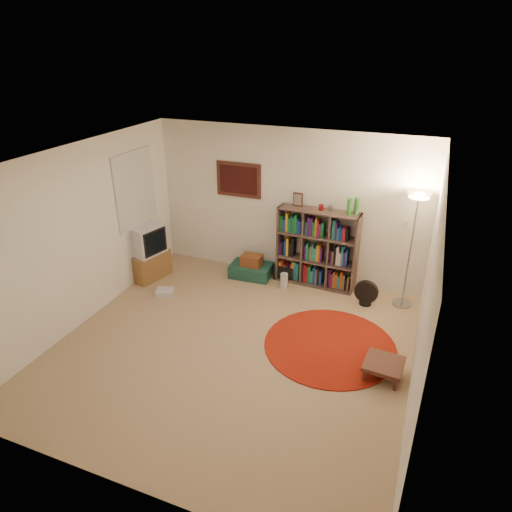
{
  "coord_description": "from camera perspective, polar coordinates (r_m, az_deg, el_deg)",
  "views": [
    {
      "loc": [
        2.1,
        -4.47,
        3.72
      ],
      "look_at": [
        0.1,
        0.6,
        1.1
      ],
      "focal_mm": 32.0,
      "sensor_mm": 36.0,
      "label": 1
    }
  ],
  "objects": [
    {
      "name": "red_rug",
      "position": [
        6.27,
        9.21,
        -10.97
      ],
      "size": [
        1.75,
        1.75,
        0.02
      ],
      "color": "maroon",
      "rests_on": "ground"
    },
    {
      "name": "suitcase",
      "position": [
        7.82,
        -0.62,
        -1.81
      ],
      "size": [
        0.71,
        0.48,
        0.22
      ],
      "rotation": [
        0.0,
        0.0,
        0.06
      ],
      "color": "#163E35",
      "rests_on": "ground"
    },
    {
      "name": "side_table",
      "position": [
        5.83,
        15.68,
        -12.94
      ],
      "size": [
        0.48,
        0.48,
        0.21
      ],
      "rotation": [
        0.0,
        0.0,
        -0.07
      ],
      "color": "#3D1B15",
      "rests_on": "ground"
    },
    {
      "name": "tv_stand",
      "position": [
        7.87,
        -13.43,
        0.46
      ],
      "size": [
        0.6,
        0.75,
        0.95
      ],
      "rotation": [
        0.0,
        0.0,
        -0.26
      ],
      "color": "brown",
      "rests_on": "ground"
    },
    {
      "name": "paper_towel",
      "position": [
        7.48,
        3.52,
        -3.1
      ],
      "size": [
        0.14,
        0.14,
        0.25
      ],
      "rotation": [
        0.0,
        0.0,
        0.2
      ],
      "color": "silver",
      "rests_on": "ground"
    },
    {
      "name": "floor_fan",
      "position": [
        7.16,
        13.6,
        -4.51
      ],
      "size": [
        0.36,
        0.19,
        0.41
      ],
      "rotation": [
        0.0,
        0.0,
        -0.02
      ],
      "color": "black",
      "rests_on": "ground"
    },
    {
      "name": "duffel_bag",
      "position": [
        7.81,
        3.58,
        -1.82
      ],
      "size": [
        0.38,
        0.33,
        0.24
      ],
      "rotation": [
        0.0,
        0.0,
        0.14
      ],
      "color": "black",
      "rests_on": "ground"
    },
    {
      "name": "dvd_box",
      "position": [
        7.44,
        -11.32,
        -4.47
      ],
      "size": [
        0.33,
        0.31,
        0.09
      ],
      "rotation": [
        0.0,
        0.0,
        0.37
      ],
      "color": "silver",
      "rests_on": "ground"
    },
    {
      "name": "floor_lamp",
      "position": [
        6.79,
        19.4,
        5.04
      ],
      "size": [
        0.4,
        0.4,
        1.8
      ],
      "rotation": [
        0.0,
        0.0,
        -0.17
      ],
      "color": "#B2B4B7",
      "rests_on": "ground"
    },
    {
      "name": "bookshelf",
      "position": [
        7.45,
        7.55,
        0.94
      ],
      "size": [
        1.31,
        0.43,
        1.56
      ],
      "rotation": [
        0.0,
        0.0,
        -0.05
      ],
      "color": "#4C3632",
      "rests_on": "ground"
    },
    {
      "name": "wicker_basket",
      "position": [
        7.7,
        -0.56,
        -0.53
      ],
      "size": [
        0.34,
        0.25,
        0.19
      ],
      "rotation": [
        0.0,
        0.0,
        -0.01
      ],
      "color": "brown",
      "rests_on": "suitcase"
    },
    {
      "name": "room",
      "position": [
        5.58,
        -3.55,
        -0.54
      ],
      "size": [
        4.54,
        4.54,
        2.54
      ],
      "color": "tan",
      "rests_on": "ground"
    }
  ]
}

